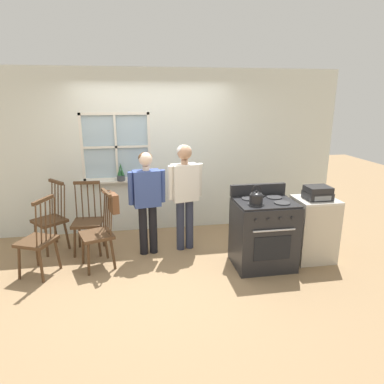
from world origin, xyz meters
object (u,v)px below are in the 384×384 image
(person_teen_center, at_px, (185,187))
(chair_near_wall, at_px, (38,241))
(chair_center_cluster, at_px, (88,222))
(person_elderly_left, at_px, (147,195))
(chair_near_stove, at_px, (51,220))
(kettle, at_px, (256,197))
(stereo, at_px, (318,193))
(potted_plant, at_px, (121,174))
(stove, at_px, (263,233))
(chair_by_window, at_px, (98,234))
(side_counter, at_px, (313,229))
(handbag, at_px, (113,203))

(person_teen_center, bearing_deg, chair_near_wall, -179.47)
(chair_center_cluster, xyz_separation_m, person_elderly_left, (0.87, -0.21, 0.44))
(chair_near_stove, xyz_separation_m, kettle, (2.78, -1.16, 0.56))
(person_elderly_left, bearing_deg, stereo, -22.33)
(person_teen_center, bearing_deg, kettle, -59.36)
(potted_plant, bearing_deg, stove, -38.86)
(chair_by_window, relative_size, side_counter, 1.17)
(person_teen_center, bearing_deg, stereo, -33.62)
(chair_by_window, height_order, chair_near_stove, same)
(chair_near_stove, bearing_deg, chair_near_wall, -39.15)
(chair_center_cluster, relative_size, person_teen_center, 0.66)
(chair_near_stove, distance_m, stove, 3.13)
(chair_near_stove, relative_size, stereo, 3.09)
(chair_by_window, bearing_deg, potted_plant, 147.29)
(chair_center_cluster, height_order, potted_plant, potted_plant)
(chair_by_window, xyz_separation_m, potted_plant, (0.30, 1.20, 0.55))
(chair_near_wall, relative_size, stove, 0.97)
(person_elderly_left, bearing_deg, potted_plant, 105.40)
(person_elderly_left, xyz_separation_m, potted_plant, (-0.38, 0.90, 0.11))
(potted_plant, distance_m, side_counter, 3.10)
(person_elderly_left, height_order, potted_plant, person_elderly_left)
(person_elderly_left, xyz_separation_m, person_teen_center, (0.56, 0.07, 0.07))
(person_teen_center, xyz_separation_m, stove, (0.97, -0.71, -0.50))
(chair_by_window, height_order, kettle, kettle)
(potted_plant, bearing_deg, chair_by_window, -103.88)
(side_counter, bearing_deg, chair_near_wall, 177.19)
(stove, relative_size, kettle, 4.39)
(chair_by_window, distance_m, person_teen_center, 1.38)
(stereo, bearing_deg, person_teen_center, 159.03)
(chair_near_wall, height_order, handbag, same)
(kettle, relative_size, handbag, 0.80)
(chair_center_cluster, xyz_separation_m, person_teen_center, (1.43, -0.14, 0.51))
(chair_by_window, xyz_separation_m, stereo, (2.97, -0.30, 0.52))
(chair_center_cluster, xyz_separation_m, potted_plant, (0.49, 0.69, 0.55))
(chair_near_wall, distance_m, handbag, 1.06)
(chair_near_stove, bearing_deg, person_teen_center, 40.95)
(kettle, xyz_separation_m, handbag, (-1.81, 0.55, -0.14))
(chair_near_stove, distance_m, person_elderly_left, 1.54)
(chair_center_cluster, relative_size, chair_near_stove, 1.00)
(chair_near_wall, distance_m, kettle, 2.85)
(potted_plant, height_order, handbag, potted_plant)
(chair_by_window, bearing_deg, chair_near_stove, -151.33)
(chair_by_window, height_order, person_elderly_left, person_elderly_left)
(chair_near_stove, distance_m, side_counter, 3.84)
(kettle, height_order, handbag, kettle)
(handbag, height_order, stereo, stereo)
(potted_plant, xyz_separation_m, side_counter, (2.67, -1.47, -0.56))
(person_elderly_left, bearing_deg, chair_near_stove, 157.07)
(potted_plant, bearing_deg, person_teen_center, -41.41)
(chair_by_window, height_order, handbag, same)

